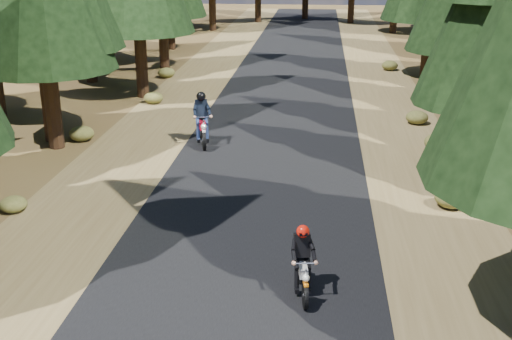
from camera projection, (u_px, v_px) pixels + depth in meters
The scene contains 8 objects.
ground at pixel (250, 234), 15.27m from camera, with size 120.00×120.00×0.00m, color #4E371C.
road at pixel (267, 166), 19.96m from camera, with size 6.00×100.00×0.01m, color black.
shoulder_l at pixel (123, 161), 20.39m from camera, with size 3.20×100.00×0.01m, color brown.
shoulder_r at pixel (418, 171), 19.53m from camera, with size 3.20×100.00×0.01m, color brown.
log_near at pixel (510, 130), 23.21m from camera, with size 0.32×0.32×5.01m, color #4C4233.
understory_shrubs at pixel (316, 136), 22.14m from camera, with size 13.91×32.01×0.65m.
rider_lead at pixel (303, 273), 12.52m from camera, with size 0.69×1.64×1.42m.
rider_follow at pixel (202, 127), 21.88m from camera, with size 1.09×2.10×1.80m.
Camera 1 is at (1.54, -13.79, 6.57)m, focal length 45.00 mm.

